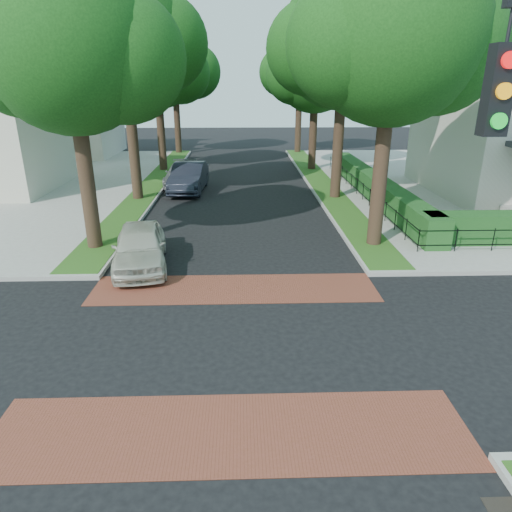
% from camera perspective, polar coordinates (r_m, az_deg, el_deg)
% --- Properties ---
extents(ground, '(120.00, 120.00, 0.00)m').
position_cam_1_polar(ground, '(11.76, -2.88, -10.67)').
color(ground, black).
rests_on(ground, ground).
extents(crosswalk_far, '(9.00, 2.20, 0.01)m').
position_cam_1_polar(crosswalk_far, '(14.59, -2.69, -4.08)').
color(crosswalk_far, brown).
rests_on(crosswalk_far, ground).
extents(crosswalk_near, '(9.00, 2.20, 0.01)m').
position_cam_1_polar(crosswalk_near, '(9.18, -3.21, -21.11)').
color(crosswalk_near, brown).
rests_on(crosswalk_near, ground).
extents(storm_drain, '(0.65, 0.45, 0.01)m').
position_cam_1_polar(storm_drain, '(8.90, 28.98, -25.97)').
color(storm_drain, black).
rests_on(storm_drain, ground).
extents(grass_strip_ne, '(1.60, 29.80, 0.02)m').
position_cam_1_polar(grass_strip_ne, '(30.18, 8.12, 9.16)').
color(grass_strip_ne, '#2A4F16').
rests_on(grass_strip_ne, sidewalk_ne).
extents(grass_strip_nw, '(1.60, 29.80, 0.02)m').
position_cam_1_polar(grass_strip_nw, '(30.27, -12.72, 8.90)').
color(grass_strip_nw, '#2A4F16').
rests_on(grass_strip_nw, sidewalk_nw).
extents(tree_right_near, '(7.75, 6.67, 10.66)m').
position_cam_1_polar(tree_right_near, '(18.14, 16.90, 24.70)').
color(tree_right_near, black).
rests_on(tree_right_near, sidewalk_ne).
extents(tree_right_mid, '(8.25, 7.09, 11.22)m').
position_cam_1_polar(tree_right_mid, '(25.91, 11.11, 24.54)').
color(tree_right_mid, black).
rests_on(tree_right_mid, sidewalk_ne).
extents(tree_right_far, '(7.25, 6.23, 9.74)m').
position_cam_1_polar(tree_right_far, '(34.68, 7.58, 21.89)').
color(tree_right_far, black).
rests_on(tree_right_far, sidewalk_ne).
extents(tree_right_back, '(7.50, 6.45, 10.20)m').
position_cam_1_polar(tree_right_back, '(43.61, 5.63, 22.18)').
color(tree_right_back, black).
rests_on(tree_right_back, sidewalk_ne).
extents(tree_left_near, '(7.50, 6.45, 10.20)m').
position_cam_1_polar(tree_left_near, '(18.20, -21.74, 23.02)').
color(tree_left_near, black).
rests_on(tree_left_near, sidewalk_nw).
extents(tree_left_mid, '(8.00, 6.88, 11.48)m').
position_cam_1_polar(tree_left_mid, '(26.00, -15.90, 24.95)').
color(tree_left_mid, black).
rests_on(tree_left_mid, sidewalk_nw).
extents(tree_left_far, '(7.00, 6.02, 9.86)m').
position_cam_1_polar(tree_left_far, '(34.73, -12.11, 21.99)').
color(tree_left_far, black).
rests_on(tree_left_far, sidewalk_nw).
extents(tree_left_back, '(7.75, 6.66, 10.44)m').
position_cam_1_polar(tree_left_back, '(43.66, -10.02, 22.17)').
color(tree_left_back, black).
rests_on(tree_left_back, sidewalk_nw).
extents(hedge_main_road, '(1.00, 18.00, 1.20)m').
position_cam_1_polar(hedge_main_road, '(26.67, 14.58, 8.47)').
color(hedge_main_road, '#19491B').
rests_on(hedge_main_road, sidewalk_ne).
extents(fence_main_road, '(0.06, 18.00, 0.90)m').
position_cam_1_polar(fence_main_road, '(26.48, 12.87, 8.20)').
color(fence_main_road, black).
rests_on(fence_main_road, sidewalk_ne).
extents(house_left_far, '(10.00, 9.00, 10.14)m').
position_cam_1_polar(house_left_far, '(44.90, -23.55, 17.77)').
color(house_left_far, beige).
rests_on(house_left_far, sidewalk_nw).
extents(parked_car_front, '(2.49, 4.67, 1.51)m').
position_cam_1_polar(parked_car_front, '(16.57, -14.31, 1.18)').
color(parked_car_front, beige).
rests_on(parked_car_front, ground).
extents(parked_car_middle, '(2.07, 5.24, 1.70)m').
position_cam_1_polar(parked_car_middle, '(28.07, -8.40, 9.71)').
color(parked_car_middle, black).
rests_on(parked_car_middle, ground).
extents(parked_car_rear, '(1.92, 4.66, 1.35)m').
position_cam_1_polar(parked_car_rear, '(30.13, -9.30, 10.07)').
color(parked_car_rear, slate).
rests_on(parked_car_rear, ground).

